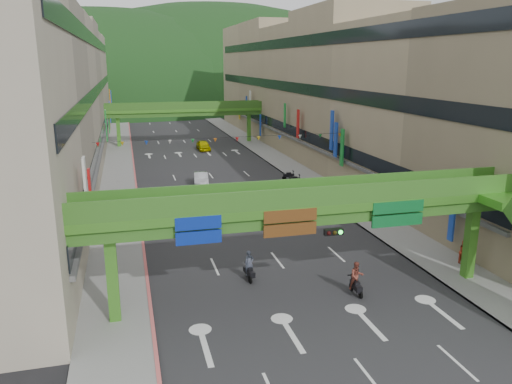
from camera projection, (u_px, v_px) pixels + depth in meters
The scene contains 23 objects.
ground at pixel (350, 353), 24.10m from camera, with size 320.00×320.00×0.00m, color black.
road_slab at pixel (199, 161), 70.89m from camera, with size 18.00×140.00×0.02m, color #28282B.
sidewalk_left at pixel (119, 164), 68.18m from camera, with size 4.00×140.00×0.15m, color gray.
sidewalk_right at pixel (273, 157), 73.56m from camera, with size 4.00×140.00×0.15m, color gray.
curb_left at pixel (133, 163), 68.64m from camera, with size 0.20×140.00×0.18m, color #CC5959.
curb_right at pixel (261, 157), 73.10m from camera, with size 0.20×140.00×0.18m, color gray.
building_row_left at pixel (50, 95), 63.86m from camera, with size 12.80×95.00×19.00m.
building_row_right at pixel (326, 91), 73.13m from camera, with size 12.80×95.00×19.00m.
overpass_near at pixel (329, 217), 28.04m from camera, with size 28.00×12.27×7.10m.
overpass_far at pixel (185, 112), 83.56m from camera, with size 28.00×2.20×7.10m.
hill_left at pixel (108, 103), 170.16m from camera, with size 168.00×140.00×112.00m, color #1C4419.
hill_right at pixel (214, 97), 198.67m from camera, with size 208.00×176.00×128.00m, color #1C4419.
bunting_string at pixel (226, 140), 50.66m from camera, with size 26.00×0.36×0.47m.
scooter_rider_near at pixel (249, 267), 31.97m from camera, with size 0.67×1.60×1.98m.
scooter_rider_mid at pixel (357, 278), 29.90m from camera, with size 0.90×1.60×2.09m.
scooter_rider_left at pixel (161, 221), 40.81m from camera, with size 1.02×1.59×1.98m.
scooter_rider_far at pixel (247, 217), 41.90m from camera, with size 0.83×1.60×2.04m.
parked_scooter_row at pixel (305, 186), 54.15m from camera, with size 1.60×11.55×1.08m.
car_silver at pixel (201, 179), 56.46m from camera, with size 1.56×4.46×1.47m, color #B7B9BF.
car_yellow at pixel (203, 146), 78.92m from camera, with size 1.82×4.54×1.55m, color #BAB100.
pedestrian_red at pixel (464, 254), 34.37m from camera, with size 0.79×0.62×1.63m, color #BD361E.
pedestrian_dark at pixel (353, 204), 46.29m from camera, with size 1.01×0.42×1.72m, color black.
pedestrian_blue at pixel (361, 205), 45.93m from camera, with size 0.79×0.51×1.68m, color #2F3852.
Camera 1 is at (-9.80, -19.49, 13.66)m, focal length 35.00 mm.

